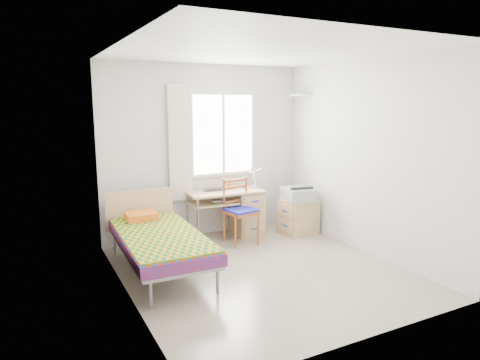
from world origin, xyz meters
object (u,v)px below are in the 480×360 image
(bed, at_px, (158,238))
(desk, at_px, (243,210))
(cabinet, at_px, (298,217))
(printer, at_px, (298,194))
(chair, at_px, (240,207))

(bed, height_order, desk, bed)
(desk, height_order, cabinet, desk)
(cabinet, relative_size, printer, 1.05)
(bed, distance_m, chair, 1.48)
(desk, distance_m, printer, 0.88)
(chair, relative_size, printer, 1.84)
(chair, distance_m, printer, 0.98)
(bed, height_order, printer, bed)
(desk, distance_m, cabinet, 0.88)
(chair, height_order, cabinet, chair)
(bed, distance_m, cabinet, 2.43)
(desk, relative_size, cabinet, 2.16)
(cabinet, height_order, printer, printer)
(bed, relative_size, chair, 2.08)
(bed, height_order, chair, chair)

